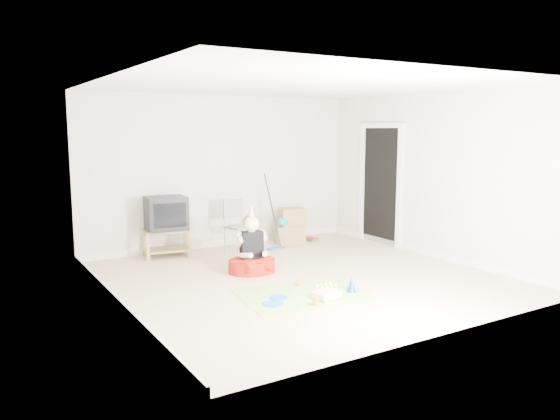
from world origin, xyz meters
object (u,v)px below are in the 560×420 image
tv_stand (167,241)px  crt_tv (166,213)px  folding_chair (240,226)px  birthday_cake (326,295)px  seated_woman (252,258)px  cardboard_boxes (291,227)px

tv_stand → crt_tv: crt_tv is taller
folding_chair → birthday_cake: bearing=-94.9°
crt_tv → seated_woman: 1.78m
crt_tv → seated_woman: (0.71, -1.55, -0.49)m
birthday_cake → folding_chair: bearing=85.1°
crt_tv → folding_chair: crt_tv is taller
folding_chair → cardboard_boxes: bearing=9.6°
cardboard_boxes → tv_stand: bearing=176.4°
crt_tv → folding_chair: 1.22m
crt_tv → birthday_cake: 3.29m
folding_chair → seated_woman: size_ratio=0.93×
crt_tv → seated_woman: size_ratio=0.63×
cardboard_boxes → birthday_cake: (-1.35, -2.95, -0.26)m
cardboard_boxes → seated_woman: (-1.55, -1.41, -0.09)m
crt_tv → folding_chair: bearing=-10.1°
folding_chair → cardboard_boxes: (1.11, 0.19, -0.14)m
crt_tv → birthday_cake: size_ratio=1.84×
folding_chair → birthday_cake: (-0.24, -2.77, -0.40)m
cardboard_boxes → birthday_cake: bearing=-114.6°
crt_tv → seated_woman: bearing=-59.5°
folding_chair → seated_woman: (-0.43, -1.22, -0.23)m
folding_chair → tv_stand: bearing=163.9°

